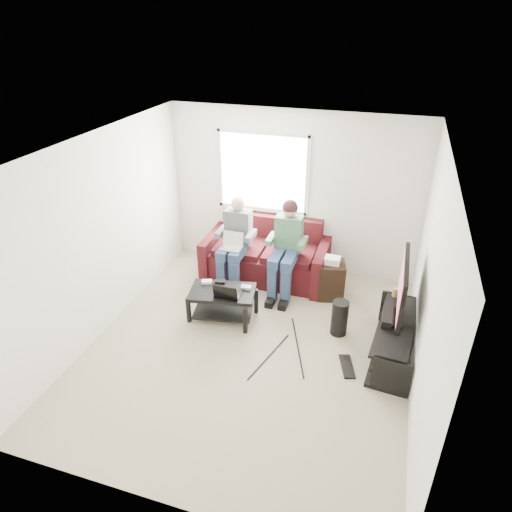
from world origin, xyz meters
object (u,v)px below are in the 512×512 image
object	(u,v)px
coffee_table	(223,298)
tv_stand	(394,341)
end_table	(331,279)
tv	(402,288)
subwoofer	(340,318)
sofa	(267,257)

from	to	relation	value
coffee_table	tv_stand	size ratio (longest dim) A/B	0.67
tv_stand	end_table	distance (m)	1.47
coffee_table	tv	xyz separation A→B (m)	(2.32, 0.00, 0.61)
coffee_table	tv	distance (m)	2.40
subwoofer	end_table	bearing A→B (deg)	107.00
sofa	tv	size ratio (longest dim) A/B	1.78
subwoofer	sofa	bearing A→B (deg)	139.05
end_table	subwoofer	bearing A→B (deg)	-73.00
sofa	coffee_table	distance (m)	1.34
coffee_table	end_table	size ratio (longest dim) A/B	1.45
sofa	end_table	bearing A→B (deg)	-16.20
tv	end_table	size ratio (longest dim) A/B	1.64
tv_stand	tv	size ratio (longest dim) A/B	1.33
subwoofer	end_table	distance (m)	0.90
subwoofer	tv	bearing A→B (deg)	-10.21
coffee_table	end_table	bearing A→B (deg)	36.33
coffee_table	subwoofer	size ratio (longest dim) A/B	1.95
sofa	tv_stand	xyz separation A→B (m)	(2.07, -1.41, -0.12)
sofa	end_table	distance (m)	1.14
tv_stand	coffee_table	bearing A→B (deg)	177.63
tv_stand	end_table	world-z (taller)	end_table
coffee_table	subwoofer	xyz separation A→B (m)	(1.61, 0.13, -0.08)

